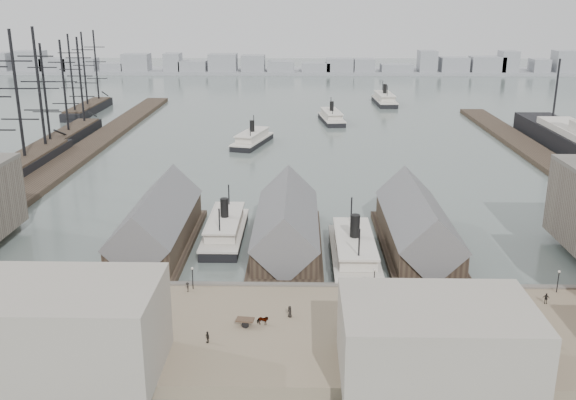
{
  "coord_description": "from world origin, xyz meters",
  "views": [
    {
      "loc": [
        2.89,
        -103.89,
        48.11
      ],
      "look_at": [
        0.0,
        30.0,
        6.0
      ],
      "focal_mm": 40.0,
      "sensor_mm": 36.0,
      "label": 1
    }
  ],
  "objects_px": {
    "horse_cart_center": "(256,321)",
    "horse_cart_right": "(363,325)",
    "ferry_docked_west": "(225,229)",
    "horse_cart_left": "(35,301)"
  },
  "relations": [
    {
      "from": "horse_cart_center",
      "to": "horse_cart_right",
      "type": "bearing_deg",
      "value": -86.97
    },
    {
      "from": "horse_cart_left",
      "to": "horse_cart_center",
      "type": "bearing_deg",
      "value": -81.13
    },
    {
      "from": "ferry_docked_west",
      "to": "horse_cart_left",
      "type": "distance_m",
      "value": 43.71
    },
    {
      "from": "horse_cart_left",
      "to": "horse_cart_right",
      "type": "xyz_separation_m",
      "value": [
        50.88,
        -6.96,
        0.05
      ]
    },
    {
      "from": "ferry_docked_west",
      "to": "horse_cart_left",
      "type": "xyz_separation_m",
      "value": [
        -25.92,
        -35.19,
        0.58
      ]
    },
    {
      "from": "horse_cart_center",
      "to": "horse_cart_right",
      "type": "xyz_separation_m",
      "value": [
        15.56,
        -1.15,
        0.05
      ]
    },
    {
      "from": "ferry_docked_west",
      "to": "horse_cart_right",
      "type": "relative_size",
      "value": 5.39
    },
    {
      "from": "ferry_docked_west",
      "to": "horse_cart_left",
      "type": "height_order",
      "value": "ferry_docked_west"
    },
    {
      "from": "horse_cart_center",
      "to": "ferry_docked_west",
      "type": "bearing_deg",
      "value": 20.15
    },
    {
      "from": "horse_cart_left",
      "to": "horse_cart_center",
      "type": "relative_size",
      "value": 0.97
    }
  ]
}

